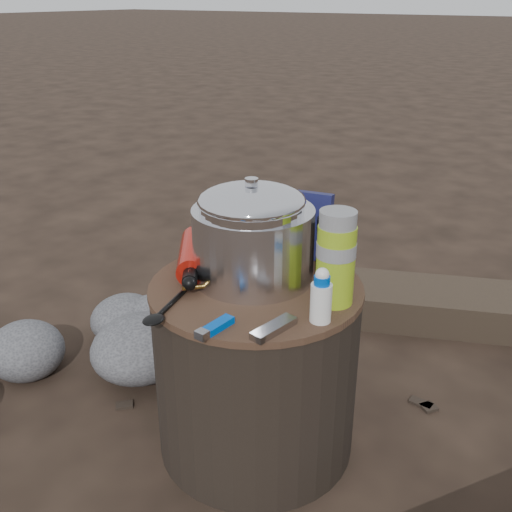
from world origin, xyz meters
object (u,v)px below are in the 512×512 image
Objects in this scene: stump at (256,367)px; camping_pot at (252,234)px; fuel_bottle at (193,255)px; travel_mug at (335,245)px; thermos at (336,258)px.

stump is 2.09× the size of camping_pot.
travel_mug is (0.26, 0.17, 0.03)m from fuel_bottle.
camping_pot reaches higher than thermos.
camping_pot reaches higher than stump.
thermos reaches higher than stump.
fuel_bottle reaches higher than stump.
stump is 3.83× the size of travel_mug.
travel_mug reaches higher than stump.
travel_mug is at bearing 116.97° from thermos.
travel_mug is (0.10, 0.16, 0.26)m from stump.
thermos is at bearing -63.03° from travel_mug.
camping_pot is at bearing -29.47° from fuel_bottle.
camping_pot is 0.17m from fuel_bottle.
fuel_bottle is at bearing -172.76° from camping_pot.
travel_mug is at bearing 52.08° from camping_pot.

